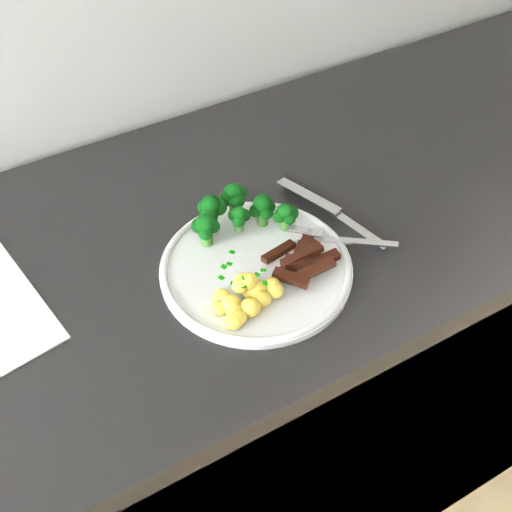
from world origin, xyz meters
TOP-DOWN VIEW (x-y plane):
  - counter at (0.15, 1.68)m, footprint 2.36×0.59m
  - plate at (0.26, 1.59)m, footprint 0.26×0.26m
  - broccoli at (0.27, 1.67)m, footprint 0.15×0.10m
  - potatoes at (0.21, 1.54)m, footprint 0.10×0.10m
  - beef_strips at (0.31, 1.56)m, footprint 0.11×0.09m
  - fork at (0.39, 1.57)m, footprint 0.12×0.11m
  - knife at (0.41, 1.60)m, footprint 0.07×0.20m

SIDE VIEW (x-z plane):
  - counter at x=0.15m, z-range 0.00..0.89m
  - plate at x=0.26m, z-range 0.89..0.90m
  - knife at x=0.41m, z-range 0.88..0.91m
  - fork at x=0.39m, z-range 0.90..0.91m
  - beef_strips at x=0.31m, z-range 0.89..0.92m
  - potatoes at x=0.21m, z-range 0.89..0.93m
  - broccoli at x=0.27m, z-range 0.90..0.96m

